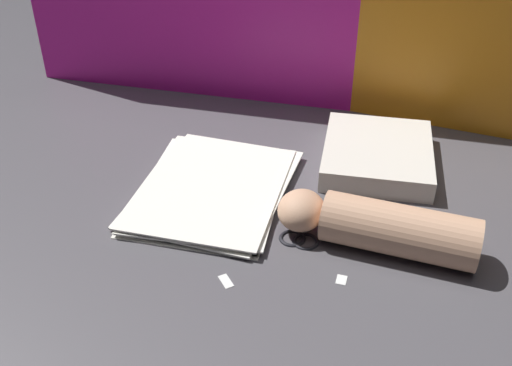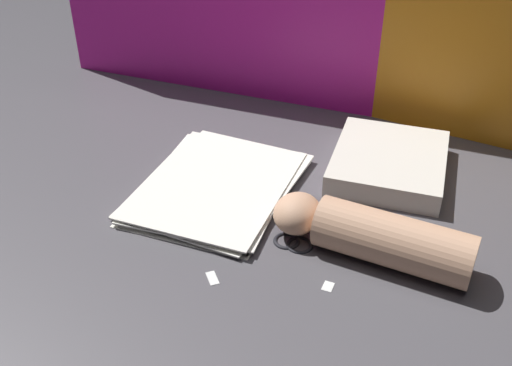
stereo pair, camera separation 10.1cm
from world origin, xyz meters
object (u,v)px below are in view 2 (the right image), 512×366
Objects in this scene: paper_stack at (217,186)px; scissors at (299,233)px; book_closed at (389,163)px; hand_forearm at (373,235)px.

paper_stack reaches higher than scissors.
paper_stack is 1.32× the size of book_closed.
hand_forearm is (0.03, -0.25, 0.02)m from book_closed.
hand_forearm is (0.30, -0.07, 0.03)m from paper_stack.
scissors is (-0.09, -0.25, -0.02)m from book_closed.
paper_stack is at bearing -146.86° from book_closed.
book_closed is at bearing 96.00° from hand_forearm.
hand_forearm is at bearing -13.34° from paper_stack.
book_closed reaches higher than paper_stack.
scissors is at bearing -110.89° from book_closed.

